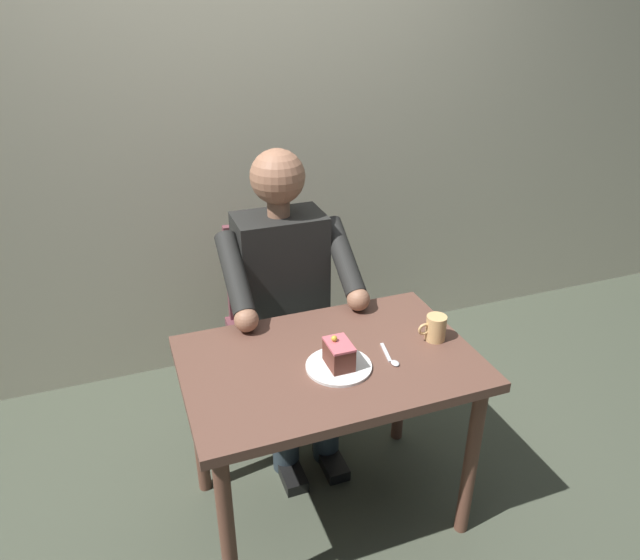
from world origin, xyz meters
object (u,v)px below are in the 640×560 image
seated_person (287,300)px  dining_table (329,381)px  cake_slice (339,354)px  dessert_spoon (391,358)px  coffee_cup (435,328)px  chair (276,315)px

seated_person → dining_table: bearing=90.0°
cake_slice → dessert_spoon: bearing=174.9°
coffee_cup → dessert_spoon: (0.20, 0.06, -0.04)m
dining_table → seated_person: (0.00, -0.49, 0.07)m
seated_person → cake_slice: size_ratio=11.49×
chair → coffee_cup: 0.82m
dining_table → coffee_cup: size_ratio=9.23×
chair → dessert_spoon: chair is taller
dining_table → seated_person: size_ratio=0.77×
chair → dessert_spoon: size_ratio=6.40×
dining_table → cake_slice: 0.16m
chair → dessert_spoon: (-0.19, 0.73, 0.20)m
seated_person → coffee_cup: (-0.39, 0.50, 0.08)m
chair → coffee_cup: size_ratio=8.55×
coffee_cup → cake_slice: bearing=6.1°
dining_table → dessert_spoon: (-0.19, 0.08, 0.10)m
coffee_cup → dessert_spoon: 0.21m
dining_table → seated_person: bearing=-90.0°
seated_person → coffee_cup: seated_person is taller
seated_person → cake_slice: seated_person is taller
dining_table → coffee_cup: coffee_cup is taller
chair → dessert_spoon: bearing=104.8°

